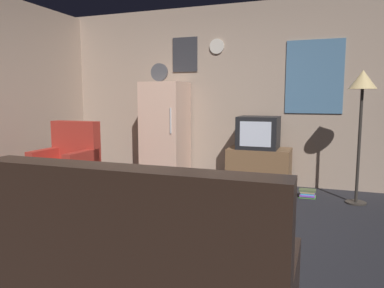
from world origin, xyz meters
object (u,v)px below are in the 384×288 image
at_px(crt_tv, 259,132).
at_px(wine_glass, 139,173).
at_px(remote_control, 124,174).
at_px(book_stack, 307,193).
at_px(fridge, 165,132).
at_px(coffee_table, 136,196).
at_px(tv_stand, 259,169).
at_px(armchair, 67,169).
at_px(couch, 145,262).
at_px(mug_ceramic_white, 143,171).
at_px(standing_lamp, 362,90).

height_order(crt_tv, wine_glass, crt_tv).
xyz_separation_m(crt_tv, remote_control, (-1.18, -1.58, -0.35)).
bearing_deg(book_stack, wine_glass, -136.07).
distance_m(fridge, wine_glass, 1.83).
height_order(crt_tv, coffee_table, crt_tv).
relative_size(tv_stand, crt_tv, 1.56).
bearing_deg(crt_tv, armchair, -153.72).
xyz_separation_m(fridge, crt_tv, (1.41, -0.02, 0.04)).
bearing_deg(tv_stand, couch, -92.43).
distance_m(fridge, couch, 3.47).
xyz_separation_m(mug_ceramic_white, remote_control, (-0.19, -0.07, -0.03)).
height_order(tv_stand, coffee_table, tv_stand).
relative_size(wine_glass, mug_ceramic_white, 1.67).
bearing_deg(crt_tv, book_stack, -16.00).
bearing_deg(remote_control, mug_ceramic_white, 5.24).
bearing_deg(tv_stand, remote_control, -127.26).
bearing_deg(armchair, book_stack, 17.56).
height_order(tv_stand, armchair, armchair).
height_order(coffee_table, armchair, armchair).
bearing_deg(mug_ceramic_white, standing_lamp, 28.85).
relative_size(remote_control, book_stack, 0.73).
height_order(standing_lamp, mug_ceramic_white, standing_lamp).
relative_size(wine_glass, remote_control, 1.00).
bearing_deg(crt_tv, wine_glass, -117.91).
bearing_deg(tv_stand, standing_lamp, -12.92).
relative_size(standing_lamp, mug_ceramic_white, 17.67).
xyz_separation_m(tv_stand, armchair, (-2.32, -1.14, 0.05)).
bearing_deg(wine_glass, standing_lamp, 33.89).
bearing_deg(wine_glass, fridge, 105.76).
xyz_separation_m(standing_lamp, remote_control, (-2.42, -1.30, -0.91)).
bearing_deg(coffee_table, standing_lamp, 30.07).
xyz_separation_m(remote_control, book_stack, (1.86, 1.38, -0.40)).
height_order(wine_glass, mug_ceramic_white, wine_glass).
bearing_deg(mug_ceramic_white, couch, -62.17).
height_order(tv_stand, wine_glass, wine_glass).
distance_m(standing_lamp, mug_ceramic_white, 2.70).
distance_m(tv_stand, coffee_table, 1.92).
bearing_deg(book_stack, mug_ceramic_white, -141.75).
height_order(coffee_table, remote_control, remote_control).
height_order(crt_tv, book_stack, crt_tv).
relative_size(coffee_table, book_stack, 3.48).
xyz_separation_m(standing_lamp, armchair, (-3.54, -0.86, -1.02)).
bearing_deg(coffee_table, tv_stand, 56.55).
bearing_deg(fridge, couch, -67.92).
relative_size(crt_tv, mug_ceramic_white, 6.00).
xyz_separation_m(wine_glass, book_stack, (1.59, 1.53, -0.46)).
bearing_deg(wine_glass, remote_control, 150.57).
bearing_deg(couch, fridge, 112.08).
bearing_deg(fridge, mug_ceramic_white, -74.71).
bearing_deg(mug_ceramic_white, book_stack, 38.25).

